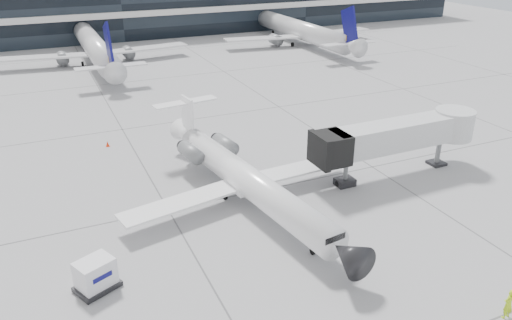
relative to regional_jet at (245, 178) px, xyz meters
name	(u,v)px	position (x,y,z in m)	size (l,w,h in m)	color
ground	(279,187)	(3.71, 1.02, -2.10)	(220.00, 220.00, 0.00)	gray
terminal	(113,10)	(3.71, 83.02, 2.90)	(170.00, 22.00, 10.00)	black
bg_jet_center	(97,62)	(-4.29, 56.02, -2.10)	(32.00, 40.00, 9.60)	silver
bg_jet_right	(299,44)	(35.71, 56.02, -2.10)	(32.00, 40.00, 9.60)	silver
regional_jet	(245,178)	(0.00, 0.00, 0.00)	(21.30, 26.58, 6.14)	white
jet_bridge	(404,134)	(15.17, -1.06, 1.78)	(16.54, 3.67, 5.33)	#B8BBBD
ramp_worker	(508,304)	(8.36, -19.12, -1.12)	(0.71, 0.47, 1.96)	#B6E918
cargo_uld	(96,275)	(-12.93, -6.79, -1.06)	(3.08, 2.75, 2.07)	black
traffic_cone	(108,144)	(-8.60, 16.63, -1.83)	(0.43, 0.43, 0.57)	#F4310C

